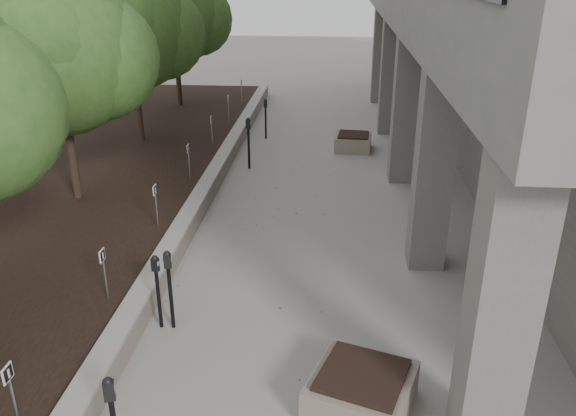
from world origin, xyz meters
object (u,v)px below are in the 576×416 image
(crabapple_tree_3, at_px, (62,87))
(parking_meter_3, at_px, (170,290))
(parking_meter_4, at_px, (249,143))
(planter_back, at_px, (353,142))
(parking_meter_2, at_px, (158,292))
(parking_meter_5, at_px, (266,119))
(crabapple_tree_4, at_px, (133,55))
(planter_front, at_px, (361,391))
(crabapple_tree_5, at_px, (175,35))

(crabapple_tree_3, distance_m, parking_meter_3, 6.36)
(parking_meter_4, height_order, planter_back, parking_meter_4)
(parking_meter_2, distance_m, parking_meter_5, 11.47)
(crabapple_tree_4, height_order, parking_meter_5, crabapple_tree_4)
(parking_meter_3, xyz_separation_m, planter_back, (3.30, 10.40, -0.46))
(crabapple_tree_4, relative_size, parking_meter_2, 3.93)
(crabapple_tree_3, xyz_separation_m, parking_meter_4, (3.74, 3.58, -2.34))
(crabapple_tree_3, height_order, planter_back, crabapple_tree_3)
(parking_meter_4, bearing_deg, planter_front, -69.53)
(crabapple_tree_3, bearing_deg, planter_back, 39.69)
(crabapple_tree_4, height_order, planter_back, crabapple_tree_4)
(parking_meter_3, bearing_deg, crabapple_tree_5, 92.36)
(parking_meter_5, relative_size, planter_back, 1.22)
(crabapple_tree_5, height_order, planter_front, crabapple_tree_5)
(crabapple_tree_3, bearing_deg, parking_meter_3, -52.22)
(parking_meter_4, bearing_deg, planter_back, 37.95)
(planter_front, distance_m, planter_back, 12.11)
(parking_meter_2, distance_m, planter_front, 3.76)
(parking_meter_3, height_order, parking_meter_4, parking_meter_4)
(crabapple_tree_4, bearing_deg, planter_back, 6.07)
(crabapple_tree_5, bearing_deg, parking_meter_5, -39.64)
(crabapple_tree_3, relative_size, planter_front, 4.10)
(parking_meter_2, xyz_separation_m, parking_meter_4, (0.34, 8.25, 0.09))
(crabapple_tree_4, xyz_separation_m, parking_meter_5, (3.88, 1.79, -2.42))
(crabapple_tree_4, bearing_deg, crabapple_tree_5, 90.00)
(parking_meter_4, bearing_deg, crabapple_tree_5, 123.99)
(crabapple_tree_4, xyz_separation_m, parking_meter_4, (3.74, -1.42, -2.34))
(parking_meter_3, height_order, planter_back, parking_meter_3)
(parking_meter_5, bearing_deg, crabapple_tree_5, 135.18)
(parking_meter_3, relative_size, planter_front, 1.11)
(parking_meter_3, height_order, parking_meter_5, parking_meter_3)
(parking_meter_3, distance_m, planter_front, 3.59)
(parking_meter_2, bearing_deg, parking_meter_3, 19.91)
(crabapple_tree_3, xyz_separation_m, parking_meter_5, (3.88, 6.79, -2.42))
(parking_meter_3, distance_m, parking_meter_5, 11.45)
(crabapple_tree_5, bearing_deg, parking_meter_4, -59.74)
(crabapple_tree_4, distance_m, parking_meter_5, 4.91)
(parking_meter_5, bearing_deg, crabapple_tree_3, -124.93)
(crabapple_tree_3, distance_m, parking_meter_5, 8.18)
(parking_meter_2, distance_m, parking_meter_4, 8.26)
(crabapple_tree_5, xyz_separation_m, parking_meter_4, (3.74, -6.42, -2.34))
(crabapple_tree_3, height_order, crabapple_tree_4, same)
(planter_front, bearing_deg, crabapple_tree_3, 136.60)
(parking_meter_3, distance_m, planter_back, 10.92)
(planter_back, bearing_deg, crabapple_tree_3, -140.31)
(parking_meter_3, bearing_deg, crabapple_tree_4, 99.02)
(planter_back, bearing_deg, crabapple_tree_4, -173.93)
(crabapple_tree_4, height_order, parking_meter_4, crabapple_tree_4)
(parking_meter_3, bearing_deg, parking_meter_2, 171.16)
(parking_meter_2, distance_m, planter_back, 10.99)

